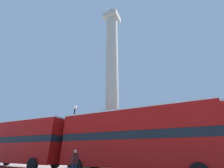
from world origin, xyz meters
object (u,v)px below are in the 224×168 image
at_px(monument_column, 112,101).
at_px(pedestrian_near_lamp, 75,162).
at_px(street_lamp, 72,133).
at_px(bus_a, 132,137).
at_px(equestrian_statue, 221,148).
at_px(bus_c, 23,141).

relative_size(monument_column, pedestrian_near_lamp, 14.10).
height_order(street_lamp, pedestrian_near_lamp, street_lamp).
relative_size(bus_a, pedestrian_near_lamp, 7.23).
bearing_deg(street_lamp, equestrian_statue, 27.45).
height_order(bus_a, street_lamp, street_lamp).
bearing_deg(bus_c, pedestrian_near_lamp, -15.80).
bearing_deg(equestrian_statue, bus_a, -96.35).
bearing_deg(monument_column, pedestrian_near_lamp, -84.06).
xyz_separation_m(bus_c, equestrian_statue, (18.59, 9.61, -0.61)).
bearing_deg(pedestrian_near_lamp, bus_c, 89.63).
bearing_deg(bus_c, street_lamp, 28.64).
xyz_separation_m(bus_a, bus_c, (-11.49, -0.14, -0.04)).
distance_m(bus_c, street_lamp, 4.98).
bearing_deg(monument_column, bus_c, -147.48).
xyz_separation_m(monument_column, bus_a, (3.74, -4.80, -4.67)).
height_order(bus_a, pedestrian_near_lamp, bus_a).
bearing_deg(equestrian_statue, pedestrian_near_lamp, -98.72).
bearing_deg(bus_a, bus_c, -175.50).
distance_m(monument_column, street_lamp, 5.80).
height_order(bus_a, equestrian_statue, equestrian_statue).
height_order(bus_c, equestrian_statue, equestrian_statue).
relative_size(equestrian_statue, pedestrian_near_lamp, 3.91).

